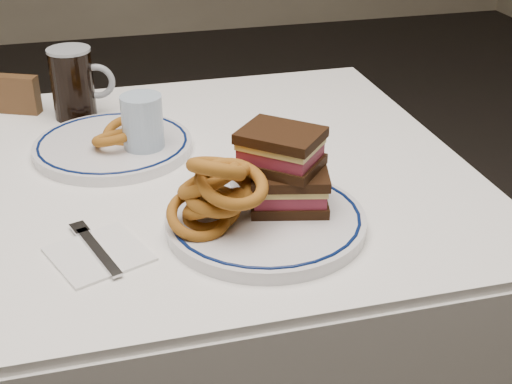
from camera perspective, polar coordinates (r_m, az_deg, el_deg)
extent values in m
cube|color=white|center=(1.20, -13.15, 0.37)|extent=(1.26, 0.86, 0.03)
cylinder|color=#452F16|center=(1.77, 5.29, -3.46)|extent=(0.06, 0.06, 0.71)
cube|color=white|center=(1.39, 13.98, 0.34)|extent=(0.01, 0.86, 0.17)
cube|color=white|center=(1.63, -13.63, 4.57)|extent=(1.26, 0.01, 0.17)
cube|color=#452F16|center=(1.86, -18.43, -2.03)|extent=(0.50, 0.50, 0.04)
cylinder|color=#452F16|center=(2.02, -11.41, -5.17)|extent=(0.03, 0.03, 0.37)
cylinder|color=#452F16|center=(1.78, -15.01, -10.81)|extent=(0.03, 0.03, 0.37)
cylinder|color=#452F16|center=(2.15, -19.60, -4.16)|extent=(0.03, 0.03, 0.37)
cylinder|color=silver|center=(1.02, 0.78, -2.39)|extent=(0.29, 0.29, 0.02)
torus|color=#091848|center=(1.02, 0.78, -1.92)|extent=(0.27, 0.27, 0.01)
cube|color=black|center=(1.04, 2.62, -0.75)|extent=(0.13, 0.11, 0.01)
cube|color=maroon|center=(1.04, 2.64, 0.06)|extent=(0.12, 0.10, 0.02)
cube|color=tan|center=(1.03, 2.66, 0.75)|extent=(0.12, 0.11, 0.01)
cube|color=black|center=(1.02, 2.68, 1.35)|extent=(0.13, 0.11, 0.01)
cube|color=black|center=(1.03, 1.97, 2.37)|extent=(0.14, 0.14, 0.01)
cube|color=maroon|center=(1.02, 1.99, 3.21)|extent=(0.13, 0.13, 0.02)
cube|color=tan|center=(1.01, 2.00, 3.93)|extent=(0.13, 0.13, 0.01)
cube|color=black|center=(1.01, 2.01, 4.55)|extent=(0.14, 0.14, 0.01)
torus|color=brown|center=(1.01, -3.56, -1.56)|extent=(0.09, 0.09, 0.05)
torus|color=brown|center=(0.99, -4.58, -1.82)|extent=(0.09, 0.09, 0.06)
torus|color=brown|center=(0.99, -3.35, -0.93)|extent=(0.10, 0.09, 0.08)
torus|color=brown|center=(0.98, -3.32, -0.72)|extent=(0.08, 0.08, 0.03)
torus|color=brown|center=(0.99, -2.51, 0.60)|extent=(0.10, 0.09, 0.06)
torus|color=brown|center=(0.99, -3.76, 0.95)|extent=(0.11, 0.10, 0.08)
torus|color=brown|center=(0.96, -1.87, 0.67)|extent=(0.10, 0.10, 0.05)
torus|color=brown|center=(0.98, -2.96, 2.03)|extent=(0.09, 0.09, 0.05)
torus|color=brown|center=(0.95, -3.19, 1.82)|extent=(0.09, 0.08, 0.07)
cylinder|color=white|center=(1.10, -0.77, 1.24)|extent=(0.05, 0.05, 0.03)
cylinder|color=#940A02|center=(1.09, -0.78, 1.70)|extent=(0.04, 0.04, 0.01)
cylinder|color=black|center=(1.43, -14.46, 8.35)|extent=(0.08, 0.08, 0.13)
cylinder|color=gray|center=(1.41, -14.79, 10.93)|extent=(0.08, 0.08, 0.01)
torus|color=gray|center=(1.42, -12.61, 8.63)|extent=(0.07, 0.03, 0.07)
cylinder|color=#A4BDD4|center=(1.23, -9.04, 5.18)|extent=(0.07, 0.07, 0.11)
cylinder|color=silver|center=(1.28, -11.35, 3.60)|extent=(0.28, 0.28, 0.02)
torus|color=#091848|center=(1.28, -11.39, 3.98)|extent=(0.26, 0.26, 0.01)
torus|color=brown|center=(1.29, -10.44, 4.68)|extent=(0.09, 0.08, 0.06)
torus|color=brown|center=(1.25, -11.38, 4.27)|extent=(0.08, 0.08, 0.04)
cube|color=white|center=(0.99, -12.46, -4.87)|extent=(0.15, 0.15, 0.00)
cube|color=#BBBBC0|center=(0.99, -12.49, -4.67)|extent=(0.06, 0.13, 0.00)
cube|color=#BBBBC0|center=(1.05, -13.93, -2.82)|extent=(0.03, 0.04, 0.00)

